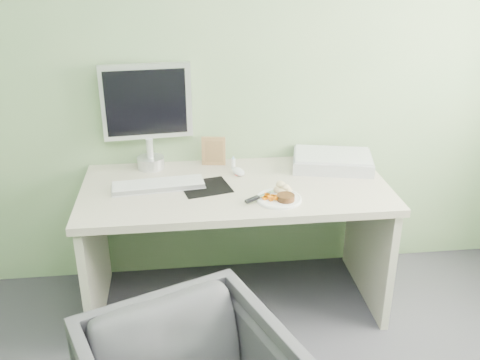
{
  "coord_description": "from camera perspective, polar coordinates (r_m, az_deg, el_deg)",
  "views": [
    {
      "loc": [
        -0.27,
        -0.9,
        1.89
      ],
      "look_at": [
        0.01,
        1.5,
        0.82
      ],
      "focal_mm": 40.0,
      "sensor_mm": 36.0,
      "label": 1
    }
  ],
  "objects": [
    {
      "name": "computer_mouse",
      "position": [
        2.92,
        -0.2,
        0.92
      ],
      "size": [
        0.09,
        0.12,
        0.04
      ],
      "primitive_type": "ellipsoid",
      "rotation": [
        0.0,
        0.0,
        0.39
      ],
      "color": "white",
      "rests_on": "desk"
    },
    {
      "name": "steak",
      "position": [
        2.61,
        4.9,
        -1.88
      ],
      "size": [
        0.1,
        0.1,
        0.03
      ],
      "primitive_type": "cylinder",
      "rotation": [
        0.0,
        0.0,
        0.09
      ],
      "color": "black",
      "rests_on": "plate"
    },
    {
      "name": "steak_knife",
      "position": [
        2.61,
        1.86,
        -1.87
      ],
      "size": [
        0.19,
        0.14,
        0.02
      ],
      "rotation": [
        0.0,
        0.0,
        0.62
      ],
      "color": "silver",
      "rests_on": "plate"
    },
    {
      "name": "eyedrop_bottle",
      "position": [
        3.0,
        -0.72,
        1.89
      ],
      "size": [
        0.03,
        0.03,
        0.07
      ],
      "color": "white",
      "rests_on": "desk"
    },
    {
      "name": "desk",
      "position": [
        2.87,
        -0.48,
        -3.92
      ],
      "size": [
        1.6,
        0.75,
        0.73
      ],
      "color": "beige",
      "rests_on": "floor"
    },
    {
      "name": "keyboard",
      "position": [
        2.8,
        -8.71,
        -0.5
      ],
      "size": [
        0.48,
        0.19,
        0.02
      ],
      "primitive_type": "cube",
      "rotation": [
        0.0,
        0.0,
        0.1
      ],
      "color": "white",
      "rests_on": "desk"
    },
    {
      "name": "carrot_heap",
      "position": [
        2.61,
        3.14,
        -1.72
      ],
      "size": [
        0.07,
        0.07,
        0.04
      ],
      "primitive_type": "cube",
      "rotation": [
        0.0,
        0.0,
        0.32
      ],
      "color": "orange",
      "rests_on": "plate"
    },
    {
      "name": "scanner",
      "position": [
        3.05,
        9.81,
        1.94
      ],
      "size": [
        0.49,
        0.38,
        0.07
      ],
      "primitive_type": "cube",
      "rotation": [
        0.0,
        0.0,
        -0.23
      ],
      "color": "#BBBCC3",
      "rests_on": "desk"
    },
    {
      "name": "plate",
      "position": [
        2.64,
        4.17,
        -2.03
      ],
      "size": [
        0.22,
        0.22,
        0.01
      ],
      "primitive_type": "cylinder",
      "color": "white",
      "rests_on": "desk"
    },
    {
      "name": "monitor",
      "position": [
        2.97,
        -9.87,
        7.29
      ],
      "size": [
        0.49,
        0.15,
        0.58
      ],
      "rotation": [
        0.0,
        0.0,
        0.09
      ],
      "color": "silver",
      "rests_on": "desk"
    },
    {
      "name": "potato_pile",
      "position": [
        2.69,
        4.68,
        -0.88
      ],
      "size": [
        0.11,
        0.1,
        0.05
      ],
      "primitive_type": "ellipsoid",
      "rotation": [
        0.0,
        0.0,
        0.41
      ],
      "color": "tan",
      "rests_on": "plate"
    },
    {
      "name": "mousepad",
      "position": [
        2.78,
        -3.68,
        -0.77
      ],
      "size": [
        0.28,
        0.26,
        0.0
      ],
      "primitive_type": "cube",
      "rotation": [
        0.0,
        0.0,
        0.23
      ],
      "color": "black",
      "rests_on": "desk"
    },
    {
      "name": "wall_back",
      "position": [
        2.96,
        -1.35,
        13.44
      ],
      "size": [
        3.5,
        0.0,
        3.5
      ],
      "primitive_type": "plane",
      "rotation": [
        1.57,
        0.0,
        0.0
      ],
      "color": "#85A070",
      "rests_on": "floor"
    },
    {
      "name": "photo_frame",
      "position": [
        3.03,
        -2.83,
        3.1
      ],
      "size": [
        0.14,
        0.03,
        0.17
      ],
      "primitive_type": "cube",
      "rotation": [
        0.0,
        0.0,
        -0.14
      ],
      "color": "#977246",
      "rests_on": "desk"
    }
  ]
}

